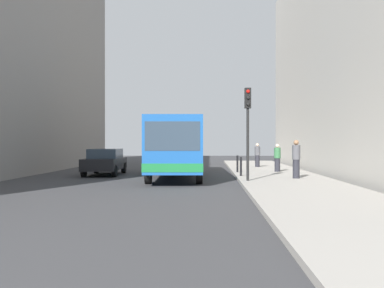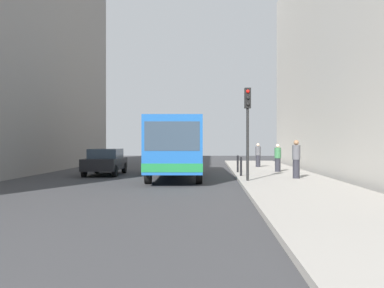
{
  "view_description": "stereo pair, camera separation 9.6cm",
  "coord_description": "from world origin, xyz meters",
  "px_view_note": "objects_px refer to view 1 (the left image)",
  "views": [
    {
      "loc": [
        1.86,
        -21.09,
        1.84
      ],
      "look_at": [
        1.01,
        0.25,
        1.77
      ],
      "focal_mm": 41.14,
      "sensor_mm": 36.0,
      "label": 1
    },
    {
      "loc": [
        1.96,
        -21.09,
        1.84
      ],
      "look_at": [
        1.01,
        0.25,
        1.77
      ],
      "focal_mm": 41.14,
      "sensor_mm": 36.0,
      "label": 2
    }
  ],
  "objects_px": {
    "bollard_near": "(241,166)",
    "bollard_mid": "(237,164)",
    "pedestrian_near_signal": "(296,159)",
    "pedestrian_far_sidewalk": "(257,155)",
    "bus": "(176,145)",
    "car_beside_bus": "(105,161)",
    "pedestrian_mid_sidewalk": "(277,158)",
    "traffic_light": "(248,116)"
  },
  "relations": [
    {
      "from": "bollard_near",
      "to": "bollard_mid",
      "type": "distance_m",
      "value": 2.79
    },
    {
      "from": "bollard_mid",
      "to": "pedestrian_near_signal",
      "type": "bearing_deg",
      "value": -59.57
    },
    {
      "from": "pedestrian_near_signal",
      "to": "pedestrian_far_sidewalk",
      "type": "xyz_separation_m",
      "value": [
        -0.77,
        9.64,
        -0.1
      ]
    },
    {
      "from": "bollard_near",
      "to": "bollard_mid",
      "type": "xyz_separation_m",
      "value": [
        0.0,
        2.79,
        0.0
      ]
    },
    {
      "from": "bus",
      "to": "bollard_mid",
      "type": "bearing_deg",
      "value": -156.67
    },
    {
      "from": "bus",
      "to": "pedestrian_far_sidewalk",
      "type": "height_order",
      "value": "bus"
    },
    {
      "from": "car_beside_bus",
      "to": "pedestrian_far_sidewalk",
      "type": "bearing_deg",
      "value": -149.69
    },
    {
      "from": "pedestrian_mid_sidewalk",
      "to": "pedestrian_far_sidewalk",
      "type": "relative_size",
      "value": 0.98
    },
    {
      "from": "pedestrian_near_signal",
      "to": "bollard_mid",
      "type": "bearing_deg",
      "value": -94.37
    },
    {
      "from": "bollard_near",
      "to": "pedestrian_far_sidewalk",
      "type": "xyz_separation_m",
      "value": [
        1.72,
        8.2,
        0.34
      ]
    },
    {
      "from": "bus",
      "to": "bollard_near",
      "type": "bearing_deg",
      "value": 158.36
    },
    {
      "from": "bus",
      "to": "pedestrian_near_signal",
      "type": "height_order",
      "value": "bus"
    },
    {
      "from": "bus",
      "to": "traffic_light",
      "type": "distance_m",
      "value": 5.42
    },
    {
      "from": "pedestrian_near_signal",
      "to": "pedestrian_mid_sidewalk",
      "type": "xyz_separation_m",
      "value": [
        -0.15,
        4.75,
        -0.11
      ]
    },
    {
      "from": "bollard_mid",
      "to": "pedestrian_mid_sidewalk",
      "type": "bearing_deg",
      "value": 12.43
    },
    {
      "from": "bus",
      "to": "bollard_near",
      "type": "distance_m",
      "value": 3.72
    },
    {
      "from": "car_beside_bus",
      "to": "pedestrian_near_signal",
      "type": "distance_m",
      "value": 10.72
    },
    {
      "from": "bus",
      "to": "traffic_light",
      "type": "height_order",
      "value": "traffic_light"
    },
    {
      "from": "pedestrian_far_sidewalk",
      "to": "bollard_near",
      "type": "bearing_deg",
      "value": 172.73
    },
    {
      "from": "bollard_mid",
      "to": "pedestrian_mid_sidewalk",
      "type": "xyz_separation_m",
      "value": [
        2.34,
        0.52,
        0.32
      ]
    },
    {
      "from": "bus",
      "to": "car_beside_bus",
      "type": "xyz_separation_m",
      "value": [
        -4.15,
        1.25,
        -0.94
      ]
    },
    {
      "from": "car_beside_bus",
      "to": "pedestrian_far_sidewalk",
      "type": "height_order",
      "value": "pedestrian_far_sidewalk"
    },
    {
      "from": "traffic_light",
      "to": "pedestrian_near_signal",
      "type": "height_order",
      "value": "traffic_light"
    },
    {
      "from": "bollard_mid",
      "to": "pedestrian_far_sidewalk",
      "type": "xyz_separation_m",
      "value": [
        1.72,
        5.41,
        0.34
      ]
    },
    {
      "from": "bus",
      "to": "pedestrian_far_sidewalk",
      "type": "distance_m",
      "value": 8.72
    },
    {
      "from": "traffic_light",
      "to": "pedestrian_mid_sidewalk",
      "type": "height_order",
      "value": "traffic_light"
    },
    {
      "from": "car_beside_bus",
      "to": "bollard_mid",
      "type": "relative_size",
      "value": 4.69
    },
    {
      "from": "bollard_near",
      "to": "pedestrian_far_sidewalk",
      "type": "relative_size",
      "value": 0.58
    },
    {
      "from": "bus",
      "to": "pedestrian_mid_sidewalk",
      "type": "bearing_deg",
      "value": -161.96
    },
    {
      "from": "car_beside_bus",
      "to": "pedestrian_mid_sidewalk",
      "type": "relative_size",
      "value": 2.78
    },
    {
      "from": "traffic_light",
      "to": "pedestrian_far_sidewalk",
      "type": "relative_size",
      "value": 2.51
    },
    {
      "from": "bollard_mid",
      "to": "pedestrian_far_sidewalk",
      "type": "height_order",
      "value": "pedestrian_far_sidewalk"
    },
    {
      "from": "car_beside_bus",
      "to": "pedestrian_near_signal",
      "type": "relative_size",
      "value": 2.46
    },
    {
      "from": "bus",
      "to": "pedestrian_mid_sidewalk",
      "type": "xyz_separation_m",
      "value": [
        5.7,
        2.15,
        -0.78
      ]
    },
    {
      "from": "pedestrian_far_sidewalk",
      "to": "bus",
      "type": "bearing_deg",
      "value": 148.77
    },
    {
      "from": "bollard_near",
      "to": "pedestrian_far_sidewalk",
      "type": "height_order",
      "value": "pedestrian_far_sidewalk"
    },
    {
      "from": "bollard_near",
      "to": "pedestrian_near_signal",
      "type": "bearing_deg",
      "value": -30.08
    },
    {
      "from": "bollard_near",
      "to": "pedestrian_mid_sidewalk",
      "type": "distance_m",
      "value": 4.06
    },
    {
      "from": "traffic_light",
      "to": "bollard_mid",
      "type": "distance_m",
      "value": 6.09
    },
    {
      "from": "car_beside_bus",
      "to": "pedestrian_mid_sidewalk",
      "type": "height_order",
      "value": "pedestrian_mid_sidewalk"
    },
    {
      "from": "traffic_light",
      "to": "bollard_mid",
      "type": "relative_size",
      "value": 4.32
    },
    {
      "from": "traffic_light",
      "to": "pedestrian_mid_sidewalk",
      "type": "bearing_deg",
      "value": 69.92
    }
  ]
}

